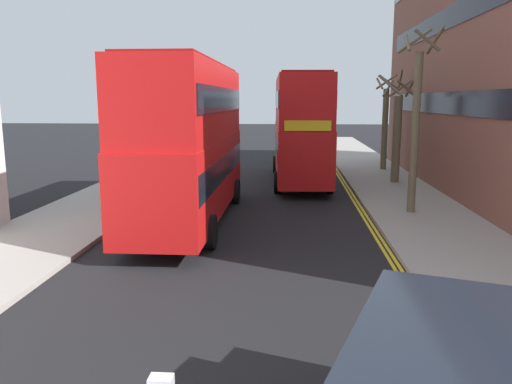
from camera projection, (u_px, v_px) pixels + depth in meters
sidewalk_right at (423, 215)px, 19.12m from camera, size 4.00×80.00×0.14m
sidewalk_left at (89, 210)px, 20.01m from camera, size 4.00×80.00×0.14m
kerb_line_outer at (375, 229)px, 17.32m from camera, size 0.10×56.00×0.01m
kerb_line_inner at (370, 229)px, 17.33m from camera, size 0.10×56.00×0.01m
double_decker_bus_away at (190, 138)px, 17.88m from camera, size 2.83×10.82×5.64m
double_decker_bus_oncoming at (300, 126)px, 26.77m from camera, size 3.13×10.90×5.64m
street_tree_near at (416, 123)px, 18.80m from camera, size 1.46×1.41×6.88m
street_tree_mid at (385, 124)px, 30.82m from camera, size 1.52×1.64×6.03m
street_tree_far at (397, 134)px, 25.98m from camera, size 2.01×2.02×5.50m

